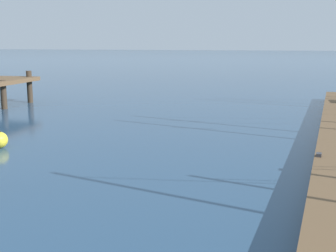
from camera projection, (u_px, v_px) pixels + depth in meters
The scene contains 0 objects.
Camera 1 is at (5.47, -0.55, 3.09)m, focal length 46.69 mm.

